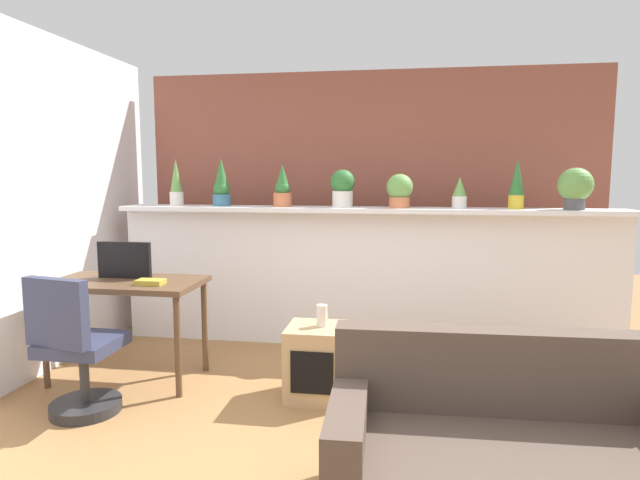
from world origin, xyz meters
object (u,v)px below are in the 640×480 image
(potted_plant_1, at_px, (221,185))
(couch, at_px, (510,462))
(potted_plant_0, at_px, (176,184))
(book_on_desk, at_px, (150,282))
(desk, at_px, (126,292))
(potted_plant_7, at_px, (575,187))
(vase_on_shelf, at_px, (322,316))
(potted_plant_3, at_px, (343,187))
(potted_plant_4, at_px, (400,190))
(tv_monitor, at_px, (124,260))
(side_cube_shelf, at_px, (317,362))
(potted_plant_5, at_px, (460,193))
(potted_plant_6, at_px, (517,184))
(office_chair, at_px, (76,356))
(potted_plant_2, at_px, (282,189))

(potted_plant_1, height_order, couch, potted_plant_1)
(potted_plant_0, distance_m, book_on_desk, 1.39)
(potted_plant_1, height_order, desk, potted_plant_1)
(book_on_desk, bearing_deg, potted_plant_7, 19.64)
(vase_on_shelf, bearing_deg, potted_plant_3, 89.98)
(potted_plant_3, relative_size, desk, 0.30)
(potted_plant_3, height_order, book_on_desk, potted_plant_3)
(potted_plant_7, bearing_deg, potted_plant_4, 178.78)
(tv_monitor, height_order, side_cube_shelf, tv_monitor)
(potted_plant_3, bearing_deg, desk, -143.92)
(vase_on_shelf, xyz_separation_m, book_on_desk, (-1.22, -0.01, 0.19))
(potted_plant_1, xyz_separation_m, couch, (2.11, -2.35, -1.14))
(vase_on_shelf, bearing_deg, potted_plant_5, 49.58)
(potted_plant_6, bearing_deg, couch, -100.66)
(vase_on_shelf, relative_size, couch, 0.09)
(potted_plant_7, relative_size, side_cube_shelf, 0.68)
(potted_plant_3, relative_size, vase_on_shelf, 2.21)
(tv_monitor, xyz_separation_m, side_cube_shelf, (1.49, -0.20, -0.64))
(potted_plant_3, height_order, office_chair, potted_plant_3)
(potted_plant_4, distance_m, book_on_desk, 2.15)
(potted_plant_6, bearing_deg, potted_plant_3, 179.73)
(potted_plant_0, height_order, potted_plant_3, potted_plant_0)
(side_cube_shelf, bearing_deg, potted_plant_7, 30.11)
(potted_plant_3, distance_m, potted_plant_5, 0.99)
(potted_plant_7, distance_m, vase_on_shelf, 2.35)
(potted_plant_4, xyz_separation_m, desk, (-1.97, -1.03, -0.72))
(potted_plant_4, relative_size, desk, 0.26)
(side_cube_shelf, xyz_separation_m, book_on_desk, (-1.19, 0.01, 0.52))
(potted_plant_3, xyz_separation_m, book_on_desk, (-1.22, -1.19, -0.64))
(potted_plant_2, xyz_separation_m, potted_plant_5, (1.52, 0.03, -0.03))
(side_cube_shelf, relative_size, book_on_desk, 2.61)
(potted_plant_3, distance_m, office_chair, 2.47)
(tv_monitor, bearing_deg, potted_plant_0, 90.71)
(vase_on_shelf, bearing_deg, potted_plant_2, 114.89)
(potted_plant_5, bearing_deg, potted_plant_4, -175.64)
(potted_plant_0, bearing_deg, office_chair, -88.21)
(potted_plant_0, distance_m, potted_plant_4, 2.03)
(potted_plant_6, xyz_separation_m, desk, (-2.93, -1.07, -0.78))
(desk, bearing_deg, side_cube_shelf, -4.66)
(potted_plant_7, xyz_separation_m, tv_monitor, (-3.41, -0.92, -0.53))
(potted_plant_1, relative_size, book_on_desk, 2.24)
(potted_plant_1, height_order, potted_plant_4, potted_plant_1)
(side_cube_shelf, bearing_deg, potted_plant_2, 113.19)
(potted_plant_2, bearing_deg, desk, -132.23)
(couch, bearing_deg, potted_plant_3, 113.06)
(potted_plant_4, bearing_deg, potted_plant_5, 4.36)
(vase_on_shelf, height_order, book_on_desk, book_on_desk)
(potted_plant_1, height_order, potted_plant_3, potted_plant_1)
(potted_plant_6, xyz_separation_m, side_cube_shelf, (-1.49, -1.18, -1.19))
(potted_plant_2, xyz_separation_m, book_on_desk, (-0.69, -1.15, -0.62))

